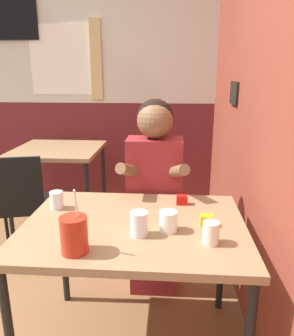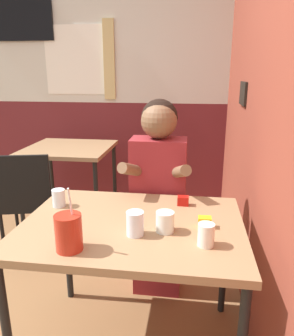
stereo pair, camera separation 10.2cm
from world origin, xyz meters
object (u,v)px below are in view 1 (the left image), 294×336
(chair_near_window, at_px, (19,200))
(cocktail_pitcher, at_px, (74,235))
(person_seated, at_px, (154,194))
(main_table, at_px, (134,235))
(background_table, at_px, (58,156))

(chair_near_window, bearing_deg, cocktail_pitcher, -68.10)
(person_seated, bearing_deg, chair_near_window, 166.72)
(chair_near_window, height_order, cocktail_pitcher, cocktail_pitcher)
(main_table, distance_m, chair_near_window, 1.23)
(main_table, relative_size, background_table, 1.33)
(main_table, relative_size, person_seated, 0.83)
(background_table, relative_size, chair_near_window, 0.91)
(main_table, bearing_deg, cocktail_pitcher, -126.66)
(cocktail_pitcher, bearing_deg, person_seated, 70.95)
(chair_near_window, distance_m, cocktail_pitcher, 1.32)
(background_table, xyz_separation_m, chair_near_window, (-0.05, -0.77, -0.14))
(person_seated, bearing_deg, background_table, 133.97)
(person_seated, height_order, cocktail_pitcher, person_seated)
(chair_near_window, height_order, person_seated, person_seated)
(chair_near_window, bearing_deg, background_table, 72.72)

